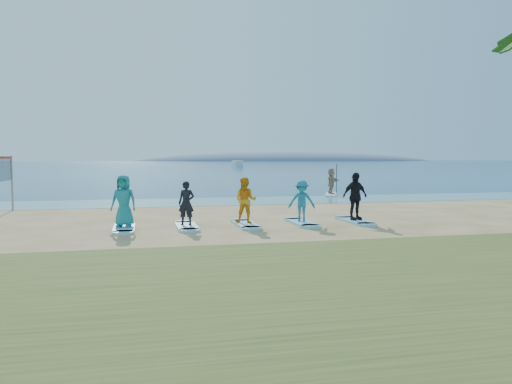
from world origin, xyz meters
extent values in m
plane|color=tan|center=(0.00, 0.00, 0.00)|extent=(600.00, 600.00, 0.00)
plane|color=#2D4C16|center=(0.00, -12.00, 0.00)|extent=(600.00, 600.00, 0.00)
plane|color=teal|center=(0.00, 10.50, 0.01)|extent=(600.00, 600.00, 0.00)
plane|color=navy|center=(0.00, 160.00, 0.01)|extent=(600.00, 600.00, 0.00)
ellipsoid|color=slate|center=(95.00, 300.00, 0.00)|extent=(220.00, 56.00, 18.00)
cylinder|color=gray|center=(-9.51, 7.98, 1.25)|extent=(0.09, 0.09, 2.50)
cube|color=silver|center=(8.03, 13.12, 0.06)|extent=(1.82, 3.03, 0.12)
imported|color=tan|center=(8.03, 13.12, 0.93)|extent=(0.53, 1.51, 1.62)
cube|color=silver|center=(20.70, 108.76, 0.00)|extent=(1.95, 5.60, 1.62)
cube|color=#8BC5D8|center=(-4.39, 0.67, 0.04)|extent=(0.70, 2.20, 0.09)
imported|color=teal|center=(-4.39, 0.67, 0.97)|extent=(0.99, 0.81, 1.76)
cube|color=#8BC5D8|center=(-2.30, 0.67, 0.04)|extent=(0.70, 2.20, 0.09)
imported|color=black|center=(-2.30, 0.67, 0.85)|extent=(0.64, 0.53, 1.52)
cube|color=#8BC5D8|center=(-0.20, 0.67, 0.04)|extent=(0.70, 2.20, 0.09)
imported|color=orange|center=(-0.20, 0.67, 0.91)|extent=(0.97, 0.88, 1.63)
cube|color=#8BC5D8|center=(1.89, 0.67, 0.04)|extent=(0.70, 2.20, 0.09)
imported|color=teal|center=(1.89, 0.67, 0.84)|extent=(1.10, 0.86, 1.51)
cube|color=#8BC5D8|center=(3.99, 0.67, 0.04)|extent=(0.70, 2.20, 0.09)
imported|color=black|center=(3.99, 0.67, 0.98)|extent=(1.11, 0.64, 1.78)
camera|label=1|loc=(-3.88, -16.58, 2.43)|focal=35.00mm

